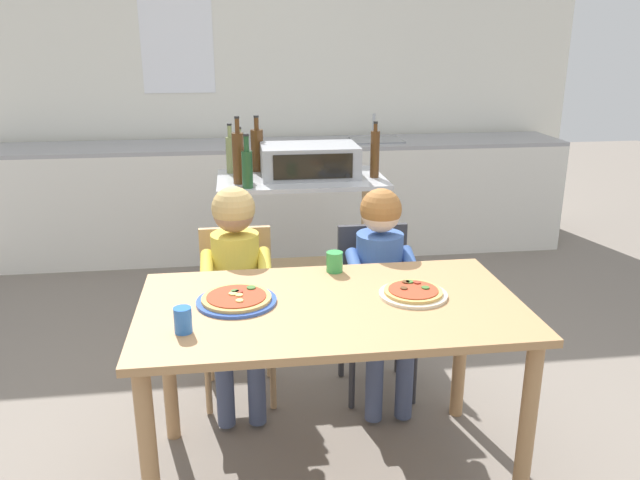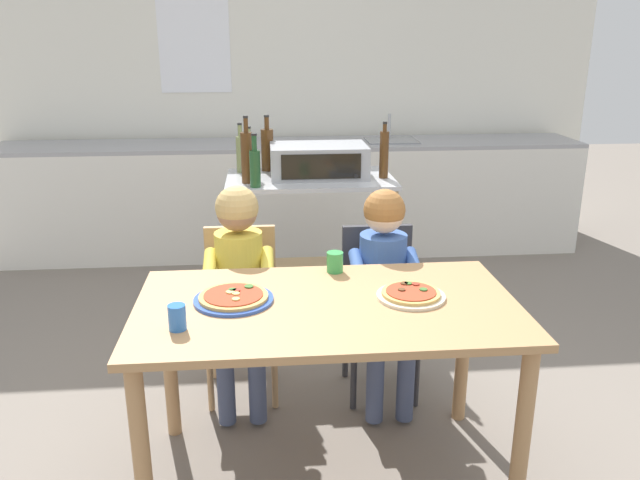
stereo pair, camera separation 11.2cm
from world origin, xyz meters
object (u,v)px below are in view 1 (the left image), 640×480
at_px(bottle_clear_vinegar, 257,149).
at_px(dining_chair_left, 237,301).
at_px(bottle_dark_olive_oil, 375,153).
at_px(child_in_yellow_shirt, 236,271).
at_px(dining_table, 331,328).
at_px(kitchen_island_cart, 302,228).
at_px(toaster_oven, 309,161).
at_px(child_in_blue_striped_shirt, 382,271).
at_px(drinking_cup_green, 335,262).
at_px(pizza_plate_blue_rimmed, 237,299).
at_px(bottle_slim_sauce, 231,153).
at_px(bottle_brown_beer, 238,157).
at_px(dining_chair_right, 375,297).
at_px(pizza_plate_cream, 413,293).
at_px(bottle_squat_spirits, 247,167).
at_px(bottle_tall_green_wine, 239,157).

distance_m(bottle_clear_vinegar, dining_chair_left, 1.11).
xyz_separation_m(bottle_dark_olive_oil, child_in_yellow_shirt, (-0.81, -0.80, -0.38)).
bearing_deg(dining_table, dining_chair_left, 116.35).
relative_size(kitchen_island_cart, dining_chair_left, 1.19).
relative_size(toaster_oven, child_in_blue_striped_shirt, 0.54).
bearing_deg(toaster_oven, drinking_cup_green, -91.58).
distance_m(child_in_blue_striped_shirt, pizza_plate_blue_rimmed, 0.83).
relative_size(child_in_blue_striped_shirt, pizza_plate_blue_rimmed, 3.41).
height_order(bottle_clear_vinegar, bottle_slim_sauce, bottle_clear_vinegar).
relative_size(dining_chair_left, child_in_blue_striped_shirt, 0.80).
relative_size(bottle_brown_beer, pizza_plate_blue_rimmed, 1.24).
distance_m(kitchen_island_cart, bottle_brown_beer, 0.59).
height_order(bottle_clear_vinegar, pizza_plate_blue_rimmed, bottle_clear_vinegar).
bearing_deg(dining_chair_left, child_in_yellow_shirt, -90.00).
relative_size(bottle_clear_vinegar, bottle_brown_beer, 0.90).
height_order(kitchen_island_cart, pizza_plate_blue_rimmed, kitchen_island_cart).
relative_size(bottle_slim_sauce, dining_chair_right, 0.36).
relative_size(child_in_yellow_shirt, pizza_plate_cream, 3.98).
bearing_deg(dining_chair_right, dining_chair_left, 176.14).
xyz_separation_m(kitchen_island_cart, pizza_plate_blue_rimmed, (-0.39, -1.38, 0.16)).
distance_m(kitchen_island_cart, bottle_clear_vinegar, 0.55).
relative_size(toaster_oven, bottle_dark_olive_oil, 1.72).
height_order(dining_chair_left, child_in_yellow_shirt, child_in_yellow_shirt).
bearing_deg(bottle_squat_spirits, pizza_plate_blue_rimmed, -93.90).
bearing_deg(bottle_brown_beer, kitchen_island_cart, 17.30).
bearing_deg(bottle_clear_vinegar, dining_table, -83.21).
distance_m(bottle_brown_beer, drinking_cup_green, 1.10).
xyz_separation_m(bottle_squat_spirits, dining_chair_right, (0.59, -0.56, -0.55)).
bearing_deg(bottle_dark_olive_oil, dining_table, -108.56).
relative_size(bottle_brown_beer, drinking_cup_green, 4.30).
distance_m(dining_chair_right, child_in_yellow_shirt, 0.70).
distance_m(bottle_dark_olive_oil, child_in_yellow_shirt, 1.20).
bearing_deg(bottle_squat_spirits, pizza_plate_cream, -63.70).
bearing_deg(bottle_squat_spirits, child_in_yellow_shirt, -97.16).
xyz_separation_m(dining_chair_left, child_in_blue_striped_shirt, (0.67, -0.17, 0.18)).
xyz_separation_m(kitchen_island_cart, toaster_oven, (0.05, 0.02, 0.40)).
relative_size(pizza_plate_blue_rimmed, drinking_cup_green, 3.48).
xyz_separation_m(bottle_tall_green_wine, drinking_cup_green, (0.37, -1.15, -0.24)).
bearing_deg(bottle_dark_olive_oil, toaster_oven, 168.45).
height_order(bottle_slim_sauce, dining_table, bottle_slim_sauce).
bearing_deg(drinking_cup_green, toaster_oven, 88.42).
height_order(bottle_squat_spirits, child_in_blue_striped_shirt, bottle_squat_spirits).
distance_m(bottle_slim_sauce, bottle_squat_spirits, 0.41).
relative_size(kitchen_island_cart, bottle_slim_sauce, 3.28).
height_order(bottle_clear_vinegar, dining_chair_left, bottle_clear_vinegar).
bearing_deg(toaster_oven, kitchen_island_cart, -158.15).
relative_size(bottle_tall_green_wine, dining_chair_left, 0.36).
relative_size(bottle_squat_spirits, drinking_cup_green, 3.38).
height_order(toaster_oven, pizza_plate_blue_rimmed, toaster_oven).
xyz_separation_m(bottle_clear_vinegar, bottle_tall_green_wine, (-0.11, -0.18, -0.01)).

